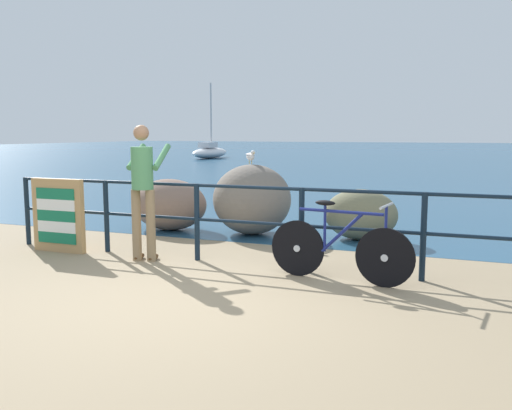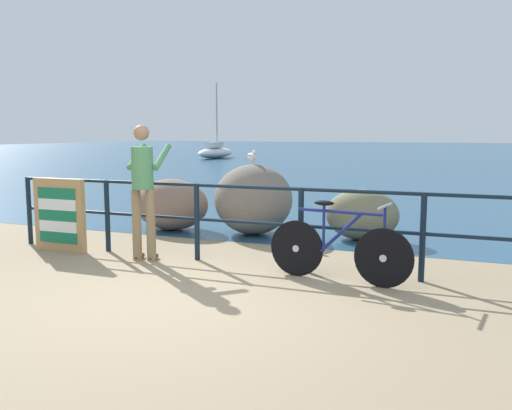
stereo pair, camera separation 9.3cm
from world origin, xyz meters
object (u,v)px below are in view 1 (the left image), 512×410
at_px(breakwater_boulder_main, 252,199).
at_px(sailboat, 210,152).
at_px(folded_deckchair_stack, 58,216).
at_px(bicycle, 340,248).
at_px(breakwater_boulder_left, 169,204).
at_px(person_at_railing, 143,186).
at_px(seagull, 251,156).
at_px(breakwater_boulder_right, 361,215).

bearing_deg(breakwater_boulder_main, sailboat, 117.52).
relative_size(breakwater_boulder_main, sailboat, 0.27).
bearing_deg(sailboat, folded_deckchair_stack, -158.05).
distance_m(bicycle, breakwater_boulder_left, 4.15).
height_order(person_at_railing, breakwater_boulder_main, person_at_railing).
xyz_separation_m(breakwater_boulder_main, sailboat, (-12.64, 24.27, -0.16)).
bearing_deg(seagull, sailboat, 164.66).
distance_m(breakwater_boulder_main, seagull, 0.73).
height_order(bicycle, person_at_railing, person_at_railing).
relative_size(bicycle, folded_deckchair_stack, 1.63).
bearing_deg(person_at_railing, seagull, -22.68).
relative_size(bicycle, breakwater_boulder_left, 1.25).
xyz_separation_m(bicycle, sailboat, (-14.66, 26.64, 0.03)).
bearing_deg(bicycle, breakwater_boulder_left, 154.66).
bearing_deg(bicycle, seagull, 137.24).
distance_m(bicycle, person_at_railing, 2.70).
bearing_deg(folded_deckchair_stack, breakwater_boulder_left, 75.29).
relative_size(breakwater_boulder_left, sailboat, 0.28).
bearing_deg(person_at_railing, breakwater_boulder_main, -24.54).
distance_m(bicycle, breakwater_boulder_main, 3.12).
distance_m(folded_deckchair_stack, breakwater_boulder_right, 4.53).
relative_size(folded_deckchair_stack, breakwater_boulder_left, 0.77).
bearing_deg(person_at_railing, sailboat, 14.65).
height_order(breakwater_boulder_main, seagull, seagull).
bearing_deg(seagull, breakwater_boulder_left, -123.31).
bearing_deg(breakwater_boulder_main, breakwater_boulder_left, -174.19).
bearing_deg(breakwater_boulder_right, folded_deckchair_stack, -147.57).
bearing_deg(breakwater_boulder_right, bicycle, -84.63).
xyz_separation_m(person_at_railing, folded_deckchair_stack, (-1.43, 0.03, -0.47)).
bearing_deg(bicycle, breakwater_boulder_right, 102.43).
relative_size(folded_deckchair_stack, breakwater_boulder_main, 0.80).
relative_size(breakwater_boulder_right, sailboat, 0.24).
height_order(breakwater_boulder_main, breakwater_boulder_left, breakwater_boulder_main).
xyz_separation_m(person_at_railing, seagull, (0.55, 2.39, 0.31)).
height_order(folded_deckchair_stack, breakwater_boulder_main, breakwater_boulder_main).
height_order(breakwater_boulder_right, sailboat, sailboat).
height_order(breakwater_boulder_left, seagull, seagull).
bearing_deg(seagull, breakwater_boulder_right, 49.17).
distance_m(folded_deckchair_stack, breakwater_boulder_left, 2.20).
bearing_deg(seagull, person_at_railing, -55.79).
relative_size(person_at_railing, breakwater_boulder_left, 1.32).
xyz_separation_m(person_at_railing, breakwater_boulder_main, (0.61, 2.30, -0.41)).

